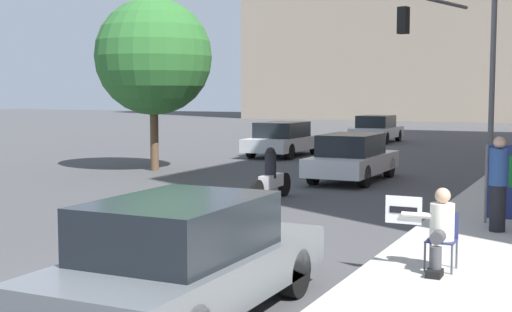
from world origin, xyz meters
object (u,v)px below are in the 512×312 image
motorcycle_on_road (271,178)px  jogger_on_sidewalk (498,183)px  car_on_road_midblock (283,139)px  traffic_light_pole (456,52)px  car_on_road_distant (377,129)px  parked_car_curbside (184,259)px  street_tree_near_curb (153,57)px  seated_protester (439,227)px  car_on_road_nearest (352,158)px

motorcycle_on_road → jogger_on_sidewalk: bearing=-23.8°
motorcycle_on_road → car_on_road_midblock: bearing=111.9°
traffic_light_pole → car_on_road_distant: 16.43m
parked_car_curbside → street_tree_near_curb: size_ratio=0.74×
parked_car_curbside → street_tree_near_curb: (-9.21, 13.25, 3.11)m
seated_protester → jogger_on_sidewalk: (0.39, 3.33, 0.26)m
car_on_road_nearest → motorcycle_on_road: bearing=-97.6°
traffic_light_pole → street_tree_near_curb: (-9.61, -1.80, -0.02)m
car_on_road_nearest → seated_protester: bearing=-66.1°
car_on_road_nearest → car_on_road_distant: car_on_road_distant is taller
car_on_road_distant → street_tree_near_curb: street_tree_near_curb is taller
car_on_road_nearest → car_on_road_midblock: (-5.17, 6.80, 0.01)m
seated_protester → car_on_road_nearest: (-4.58, 10.32, -0.05)m
street_tree_near_curb → traffic_light_pole: bearing=10.6°
traffic_light_pole → motorcycle_on_road: 7.79m
parked_car_curbside → motorcycle_on_road: (-2.87, 8.80, -0.16)m
car_on_road_nearest → car_on_road_midblock: size_ratio=0.96×
motorcycle_on_road → street_tree_near_curb: street_tree_near_curb is taller
seated_protester → car_on_road_nearest: car_on_road_nearest is taller
seated_protester → street_tree_near_curb: size_ratio=0.20×
traffic_light_pole → car_on_road_midblock: size_ratio=1.23×
seated_protester → parked_car_curbside: size_ratio=0.27×
jogger_on_sidewalk → parked_car_curbside: jogger_on_sidewalk is taller
jogger_on_sidewalk → traffic_light_pole: (-2.31, 8.72, 2.83)m
car_on_road_distant → car_on_road_midblock: bearing=-97.2°
motorcycle_on_road → street_tree_near_curb: 8.42m
jogger_on_sidewalk → car_on_road_distant: 25.07m
jogger_on_sidewalk → traffic_light_pole: bearing=-101.8°
street_tree_near_curb → parked_car_curbside: bearing=-55.2°
car_on_road_nearest → motorcycle_on_road: car_on_road_nearest is taller
jogger_on_sidewalk → car_on_road_nearest: 8.58m
car_on_road_nearest → car_on_road_distant: (-3.95, 16.44, 0.01)m
traffic_light_pole → street_tree_near_curb: bearing=-169.4°
jogger_on_sidewalk → parked_car_curbside: size_ratio=0.40×
traffic_light_pole → car_on_road_distant: (-6.61, 14.71, -3.14)m
seated_protester → jogger_on_sidewalk: 3.36m
jogger_on_sidewalk → car_on_road_midblock: size_ratio=0.38×
car_on_road_nearest → car_on_road_distant: size_ratio=1.02×
seated_protester → street_tree_near_curb: 15.73m
seated_protester → street_tree_near_curb: street_tree_near_curb is taller
car_on_road_nearest → car_on_road_distant: 16.91m
traffic_light_pole → car_on_road_midblock: 9.84m
traffic_light_pole → motorcycle_on_road: traffic_light_pole is taller
jogger_on_sidewalk → parked_car_curbside: 6.90m
jogger_on_sidewalk → parked_car_curbside: (-2.71, -6.34, -0.30)m
seated_protester → car_on_road_midblock: car_on_road_midblock is taller
seated_protester → car_on_road_distant: bearing=111.2°
car_on_road_midblock → motorcycle_on_road: size_ratio=1.99×
parked_car_curbside → car_on_road_distant: (-6.21, 29.77, -0.00)m
car_on_road_nearest → motorcycle_on_road: (-0.61, -4.53, -0.15)m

